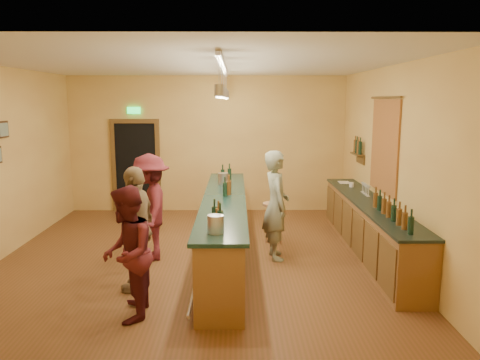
{
  "coord_description": "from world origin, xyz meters",
  "views": [
    {
      "loc": [
        0.69,
        -7.56,
        2.63
      ],
      "look_at": [
        0.75,
        0.2,
        1.31
      ],
      "focal_mm": 35.0,
      "sensor_mm": 36.0,
      "label": 1
    }
  ],
  "objects_px": {
    "back_counter": "(369,227)",
    "tasting_bar": "(224,223)",
    "customer_a": "(127,254)",
    "bar_stool": "(273,211)",
    "bartender": "(276,205)",
    "customer_b": "(137,228)",
    "customer_c": "(150,207)"
  },
  "relations": [
    {
      "from": "back_counter",
      "to": "tasting_bar",
      "type": "distance_m",
      "value": 2.49
    },
    {
      "from": "customer_a",
      "to": "bar_stool",
      "type": "distance_m",
      "value": 3.57
    },
    {
      "from": "bartender",
      "to": "customer_b",
      "type": "relative_size",
      "value": 1.04
    },
    {
      "from": "tasting_bar",
      "to": "bar_stool",
      "type": "bearing_deg",
      "value": 41.58
    },
    {
      "from": "back_counter",
      "to": "bar_stool",
      "type": "distance_m",
      "value": 1.72
    },
    {
      "from": "tasting_bar",
      "to": "customer_c",
      "type": "height_order",
      "value": "customer_c"
    },
    {
      "from": "back_counter",
      "to": "bar_stool",
      "type": "height_order",
      "value": "back_counter"
    },
    {
      "from": "bartender",
      "to": "customer_c",
      "type": "height_order",
      "value": "bartender"
    },
    {
      "from": "back_counter",
      "to": "tasting_bar",
      "type": "xyz_separation_m",
      "value": [
        -2.48,
        -0.18,
        0.12
      ]
    },
    {
      "from": "customer_a",
      "to": "customer_b",
      "type": "height_order",
      "value": "customer_b"
    },
    {
      "from": "back_counter",
      "to": "bartender",
      "type": "height_order",
      "value": "bartender"
    },
    {
      "from": "customer_a",
      "to": "back_counter",
      "type": "bearing_deg",
      "value": 119.06
    },
    {
      "from": "bar_stool",
      "to": "customer_b",
      "type": "bearing_deg",
      "value": -135.12
    },
    {
      "from": "tasting_bar",
      "to": "customer_a",
      "type": "xyz_separation_m",
      "value": [
        -1.11,
        -2.19,
        0.21
      ]
    },
    {
      "from": "bartender",
      "to": "customer_b",
      "type": "distance_m",
      "value": 2.41
    },
    {
      "from": "tasting_bar",
      "to": "customer_b",
      "type": "relative_size",
      "value": 2.91
    },
    {
      "from": "customer_c",
      "to": "bar_stool",
      "type": "height_order",
      "value": "customer_c"
    },
    {
      "from": "bar_stool",
      "to": "customer_a",
      "type": "bearing_deg",
      "value": -123.81
    },
    {
      "from": "tasting_bar",
      "to": "customer_c",
      "type": "relative_size",
      "value": 2.88
    },
    {
      "from": "back_counter",
      "to": "customer_b",
      "type": "xyz_separation_m",
      "value": [
        -3.66,
        -1.45,
        0.39
      ]
    },
    {
      "from": "back_counter",
      "to": "bar_stool",
      "type": "bearing_deg",
      "value": 159.82
    },
    {
      "from": "bar_stool",
      "to": "tasting_bar",
      "type": "bearing_deg",
      "value": -138.42
    },
    {
      "from": "back_counter",
      "to": "customer_b",
      "type": "height_order",
      "value": "customer_b"
    },
    {
      "from": "back_counter",
      "to": "customer_c",
      "type": "xyz_separation_m",
      "value": [
        -3.71,
        -0.19,
        0.4
      ]
    },
    {
      "from": "customer_c",
      "to": "customer_a",
      "type": "bearing_deg",
      "value": -8.23
    },
    {
      "from": "customer_b",
      "to": "tasting_bar",
      "type": "bearing_deg",
      "value": 145.87
    },
    {
      "from": "bartender",
      "to": "customer_a",
      "type": "height_order",
      "value": "bartender"
    },
    {
      "from": "bartender",
      "to": "customer_a",
      "type": "bearing_deg",
      "value": 130.5
    },
    {
      "from": "customer_a",
      "to": "bar_stool",
      "type": "xyz_separation_m",
      "value": [
        1.98,
        2.96,
        -0.18
      ]
    },
    {
      "from": "tasting_bar",
      "to": "customer_a",
      "type": "relative_size",
      "value": 3.11
    },
    {
      "from": "customer_a",
      "to": "bar_stool",
      "type": "height_order",
      "value": "customer_a"
    },
    {
      "from": "tasting_bar",
      "to": "bartender",
      "type": "bearing_deg",
      "value": 1.2
    }
  ]
}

